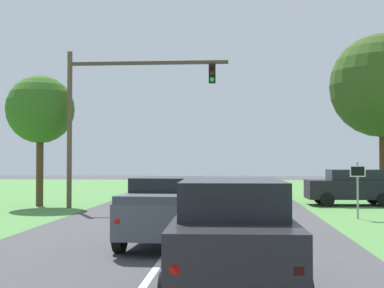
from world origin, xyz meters
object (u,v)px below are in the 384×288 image
at_px(traffic_light, 111,104).
at_px(extra_tree_1, 40,110).
at_px(crossing_suv_far, 352,186).
at_px(pickup_truck_lead, 168,210).
at_px(keep_moving_sign, 358,183).
at_px(red_suv_near, 232,236).
at_px(oak_tree_right, 382,86).

bearing_deg(traffic_light, extra_tree_1, 165.27).
relative_size(traffic_light, crossing_suv_far, 1.72).
bearing_deg(extra_tree_1, pickup_truck_lead, -56.09).
xyz_separation_m(crossing_suv_far, extra_tree_1, (-15.77, -1.60, 3.88)).
relative_size(keep_moving_sign, crossing_suv_far, 0.49).
relative_size(keep_moving_sign, extra_tree_1, 0.34).
bearing_deg(extra_tree_1, keep_moving_sign, -18.27).
distance_m(red_suv_near, oak_tree_right, 24.15).
bearing_deg(extra_tree_1, red_suv_near, -60.76).
relative_size(red_suv_near, oak_tree_right, 0.49).
height_order(traffic_light, keep_moving_sign, traffic_light).
xyz_separation_m(traffic_light, oak_tree_right, (14.26, 5.65, 1.49)).
relative_size(pickup_truck_lead, oak_tree_right, 0.52).
distance_m(red_suv_near, pickup_truck_lead, 5.82).
bearing_deg(traffic_light, oak_tree_right, 21.62).
bearing_deg(red_suv_near, keep_moving_sign, 68.46).
xyz_separation_m(pickup_truck_lead, keep_moving_sign, (6.71, 6.96, 0.47)).
distance_m(red_suv_near, keep_moving_sign, 13.44).
bearing_deg(keep_moving_sign, red_suv_near, -111.54).
height_order(red_suv_near, pickup_truck_lead, red_suv_near).
height_order(red_suv_near, extra_tree_1, extra_tree_1).
bearing_deg(extra_tree_1, crossing_suv_far, 5.78).
height_order(red_suv_near, crossing_suv_far, red_suv_near).
relative_size(oak_tree_right, crossing_suv_far, 2.08).
relative_size(red_suv_near, keep_moving_sign, 2.06).
distance_m(red_suv_near, traffic_light, 17.76).
distance_m(pickup_truck_lead, keep_moving_sign, 9.67).
bearing_deg(red_suv_near, pickup_truck_lead, 107.76).
xyz_separation_m(keep_moving_sign, oak_tree_right, (3.51, 9.46, 5.07)).
height_order(traffic_light, extra_tree_1, traffic_light).
relative_size(traffic_light, extra_tree_1, 1.18).
distance_m(pickup_truck_lead, oak_tree_right, 20.11).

